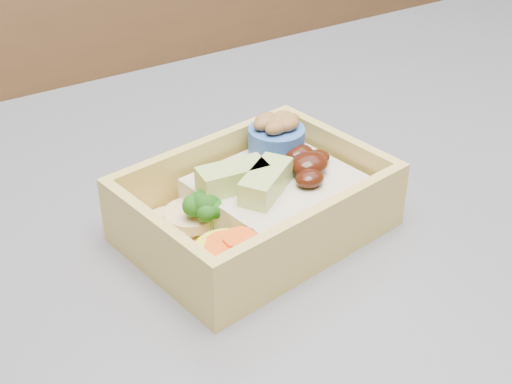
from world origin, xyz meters
TOP-DOWN VIEW (x-y plane):
  - bento_box at (-0.16, 0.03)m, footprint 0.18×0.14m

SIDE VIEW (x-z plane):
  - bento_box at x=-0.16m, z-range 0.91..0.97m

